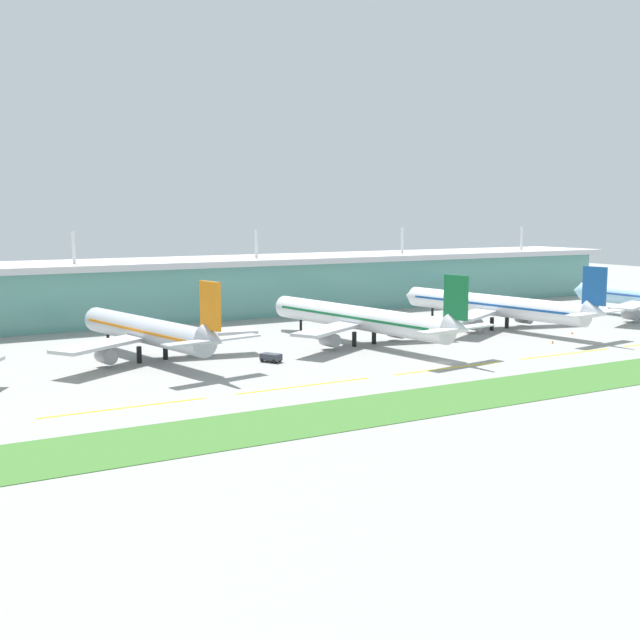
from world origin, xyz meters
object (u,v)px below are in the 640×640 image
at_px(airliner_far_middle, 496,306).
at_px(safety_cone_left_wingtip, 572,333).
at_px(pushback_tug, 271,357).
at_px(airliner_near_middle, 149,331).
at_px(airliner_center, 360,318).
at_px(safety_cone_nose_front, 553,342).

xyz_separation_m(airliner_far_middle, safety_cone_left_wingtip, (11.15, -17.59, -6.11)).
distance_m(airliner_far_middle, pushback_tug, 77.75).
bearing_deg(airliner_near_middle, airliner_center, -5.70).
height_order(airliner_near_middle, safety_cone_nose_front, airliner_near_middle).
height_order(pushback_tug, safety_cone_left_wingtip, pushback_tug).
distance_m(airliner_near_middle, safety_cone_left_wingtip, 111.41).
xyz_separation_m(safety_cone_left_wingtip, safety_cone_nose_front, (-16.01, -8.47, 0.00)).
bearing_deg(safety_cone_left_wingtip, airliner_center, 166.62).
height_order(airliner_far_middle, pushback_tug, airliner_far_middle).
height_order(airliner_near_middle, pushback_tug, airliner_near_middle).
relative_size(airliner_near_middle, airliner_center, 0.82).
height_order(pushback_tug, safety_cone_nose_front, pushback_tug).
bearing_deg(airliner_near_middle, safety_cone_left_wingtip, -9.82).
bearing_deg(safety_cone_nose_front, safety_cone_left_wingtip, 27.88).
bearing_deg(airliner_near_middle, airliner_far_middle, -0.80).
distance_m(airliner_near_middle, safety_cone_nose_front, 97.73).
bearing_deg(airliner_far_middle, pushback_tug, -169.77).
bearing_deg(airliner_center, pushback_tug, -161.13).
height_order(airliner_center, safety_cone_nose_front, airliner_center).
relative_size(airliner_far_middle, safety_cone_left_wingtip, 100.62).
height_order(airliner_near_middle, airliner_center, same).
relative_size(airliner_far_middle, safety_cone_nose_front, 100.62).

